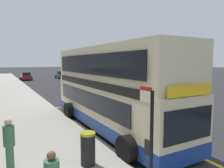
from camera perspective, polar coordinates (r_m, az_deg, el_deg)
name	(u,v)px	position (r m, az deg, el deg)	size (l,w,h in m)	color
ground_plane	(53,85)	(34.94, -16.05, -0.14)	(260.00, 260.00, 0.00)	#28282B
pavement_near	(4,87)	(34.07, -27.59, -0.63)	(6.00, 76.00, 0.14)	#A39E93
double_decker_bus	(109,91)	(11.30, -0.70, -1.83)	(3.19, 10.84, 4.40)	beige
bus_bay_markings	(108,128)	(11.67, -0.99, -11.95)	(2.90, 13.04, 0.01)	gold
bus_stop_sign	(150,135)	(5.40, 10.33, -13.61)	(0.09, 0.51, 2.86)	black
parked_car_teal_far	(61,75)	(47.19, -13.79, 2.44)	(2.09, 4.20, 1.62)	#196066
parked_car_maroon_behind	(26,76)	(45.28, -22.67, 2.00)	(2.09, 4.20, 1.62)	maroon
pedestrian_waiting_near_sign	(9,143)	(7.52, -26.52, -14.27)	(0.34, 0.34, 1.72)	#3F724C
litter_bin	(88,148)	(7.35, -6.67, -17.27)	(0.52, 0.52, 1.12)	black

